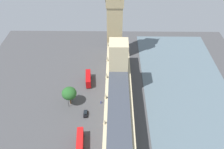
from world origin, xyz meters
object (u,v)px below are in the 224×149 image
Objects in this scene: double_decker_bus_midblock at (88,79)px; car_black_by_river_gate at (85,113)px; double_decker_bus_kerbside at (80,141)px; street_lamp_trailing at (68,99)px; parliament_building at (118,92)px; plane_tree_far_end at (69,93)px; pedestrian_under_trees at (101,102)px; clock_tower at (115,8)px; street_lamp_corner at (72,91)px.

double_decker_bus_midblock reaches higher than car_black_by_river_gate.
double_decker_bus_kerbside is 1.58× the size of street_lamp_trailing.
street_lamp_trailing is at bearing 3.49° from parliament_building.
pedestrian_under_trees is at bearing -178.77° from plane_tree_far_end.
street_lamp_trailing is (21.04, 43.14, -25.50)m from clock_tower.
clock_tower is at bearing -105.99° from double_decker_bus_kerbside.
parliament_building reaches higher than pedestrian_under_trees.
street_lamp_corner reaches higher than car_black_by_river_gate.
street_lamp_trailing is at bearing 76.71° from plane_tree_far_end.
double_decker_bus_kerbside is at bearing -85.46° from pedestrian_under_trees.
clock_tower is 49.66m from street_lamp_corner.
plane_tree_far_end is (7.34, -22.98, 3.89)m from double_decker_bus_kerbside.
street_lamp_trailing is at bearing -73.84° from double_decker_bus_kerbside.
clock_tower reaches higher than street_lamp_corner.
double_decker_bus_midblock is 1.13× the size of plane_tree_far_end.
double_decker_bus_midblock is at bearing -46.33° from parliament_building.
plane_tree_far_end reaches higher than street_lamp_corner.
clock_tower is 70.98m from double_decker_bus_kerbside.
clock_tower is 5.47× the size of double_decker_bus_kerbside.
car_black_by_river_gate is 0.39× the size of double_decker_bus_kerbside.
street_lamp_trailing is (22.92, 1.40, -3.29)m from parliament_building.
pedestrian_under_trees is at bearing 165.13° from street_lamp_corner.
double_decker_bus_kerbside is (-0.20, 38.34, 0.00)m from double_decker_bus_midblock.
double_decker_bus_midblock is 38.34m from double_decker_bus_kerbside.
clock_tower reaches higher than street_lamp_trailing.
street_lamp_trailing reaches higher than double_decker_bus_kerbside.
street_lamp_corner is (7.01, -27.02, 1.39)m from double_decker_bus_kerbside.
clock_tower is at bearing 102.74° from pedestrian_under_trees.
clock_tower reaches higher than double_decker_bus_midblock.
parliament_building reaches higher than double_decker_bus_kerbside.
parliament_building is 22.94m from street_lamp_corner.
clock_tower is at bearing 56.92° from double_decker_bus_midblock.
clock_tower is 5.45× the size of double_decker_bus_midblock.
street_lamp_trailing is (8.24, -4.95, 3.79)m from car_black_by_river_gate.
pedestrian_under_trees is 15.50m from plane_tree_far_end.
street_lamp_corner reaches higher than double_decker_bus_midblock.
plane_tree_far_end is 2.81m from street_lamp_trailing.
clock_tower is 10.25× the size of street_lamp_corner.
plane_tree_far_end is at bearing -44.92° from car_black_by_river_gate.
street_lamp_corner is at bearing -94.62° from plane_tree_far_end.
pedestrian_under_trees is 15.55m from street_lamp_trailing.
parliament_building is at bearing 168.02° from street_lamp_corner.
street_lamp_corner is (-0.81, -6.09, -0.65)m from street_lamp_trailing.
pedestrian_under_trees is at bearing -6.80° from parliament_building.
double_decker_bus_midblock is at bearing 137.02° from pedestrian_under_trees.
street_lamp_trailing is (0.48, 2.05, -1.86)m from plane_tree_far_end.
parliament_building is 27.47m from double_decker_bus_kerbside.
street_lamp_trailing is (7.82, -20.93, 2.04)m from double_decker_bus_kerbside.
car_black_by_river_gate is at bearing 149.03° from street_lamp_trailing.
double_decker_bus_midblock and double_decker_bus_kerbside have the same top height.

